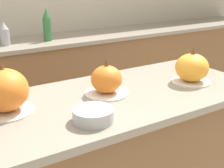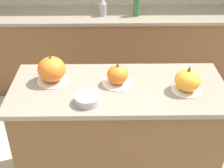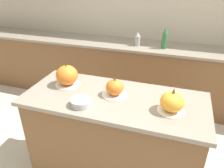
{
  "view_description": "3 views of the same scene",
  "coord_description": "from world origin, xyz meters",
  "px_view_note": "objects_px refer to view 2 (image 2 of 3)",
  "views": [
    {
      "loc": [
        -0.74,
        -1.18,
        1.48
      ],
      "look_at": [
        0.03,
        0.05,
        0.97
      ],
      "focal_mm": 50.0,
      "sensor_mm": 36.0,
      "label": 1
    },
    {
      "loc": [
        -0.07,
        -1.86,
        2.13
      ],
      "look_at": [
        -0.05,
        -0.04,
        0.98
      ],
      "focal_mm": 50.0,
      "sensor_mm": 36.0,
      "label": 2
    },
    {
      "loc": [
        0.47,
        -1.49,
        1.88
      ],
      "look_at": [
        -0.03,
        0.04,
        1.03
      ],
      "focal_mm": 35.0,
      "sensor_mm": 36.0,
      "label": 3
    }
  ],
  "objects_px": {
    "pumpkin_cake_right": "(188,81)",
    "bottle_tall": "(137,3)",
    "mixing_bowl": "(87,99)",
    "pumpkin_cake_center": "(118,76)",
    "bottle_short": "(103,7)",
    "pumpkin_cake_left": "(52,70)"
  },
  "relations": [
    {
      "from": "pumpkin_cake_left",
      "to": "mixing_bowl",
      "type": "height_order",
      "value": "pumpkin_cake_left"
    },
    {
      "from": "bottle_tall",
      "to": "mixing_bowl",
      "type": "distance_m",
      "value": 1.72
    },
    {
      "from": "pumpkin_cake_left",
      "to": "pumpkin_cake_right",
      "type": "relative_size",
      "value": 1.1
    },
    {
      "from": "pumpkin_cake_right",
      "to": "bottle_short",
      "type": "distance_m",
      "value": 1.64
    },
    {
      "from": "bottle_tall",
      "to": "pumpkin_cake_right",
      "type": "bearing_deg",
      "value": -81.67
    },
    {
      "from": "pumpkin_cake_center",
      "to": "pumpkin_cake_right",
      "type": "height_order",
      "value": "pumpkin_cake_right"
    },
    {
      "from": "pumpkin_cake_left",
      "to": "mixing_bowl",
      "type": "bearing_deg",
      "value": -45.82
    },
    {
      "from": "bottle_short",
      "to": "mixing_bowl",
      "type": "relative_size",
      "value": 1.18
    },
    {
      "from": "pumpkin_cake_center",
      "to": "pumpkin_cake_right",
      "type": "distance_m",
      "value": 0.49
    },
    {
      "from": "bottle_tall",
      "to": "pumpkin_cake_left",
      "type": "bearing_deg",
      "value": -117.59
    },
    {
      "from": "mixing_bowl",
      "to": "pumpkin_cake_right",
      "type": "bearing_deg",
      "value": 11.4
    },
    {
      "from": "pumpkin_cake_right",
      "to": "bottle_short",
      "type": "bearing_deg",
      "value": 111.24
    },
    {
      "from": "pumpkin_cake_right",
      "to": "bottle_tall",
      "type": "xyz_separation_m",
      "value": [
        -0.22,
        1.52,
        0.05
      ]
    },
    {
      "from": "pumpkin_cake_center",
      "to": "mixing_bowl",
      "type": "bearing_deg",
      "value": -131.17
    },
    {
      "from": "pumpkin_cake_right",
      "to": "mixing_bowl",
      "type": "relative_size",
      "value": 1.27
    },
    {
      "from": "pumpkin_cake_center",
      "to": "mixing_bowl",
      "type": "relative_size",
      "value": 1.33
    },
    {
      "from": "pumpkin_cake_left",
      "to": "bottle_tall",
      "type": "distance_m",
      "value": 1.56
    },
    {
      "from": "pumpkin_cake_left",
      "to": "bottle_short",
      "type": "height_order",
      "value": "pumpkin_cake_left"
    },
    {
      "from": "pumpkin_cake_left",
      "to": "bottle_short",
      "type": "bearing_deg",
      "value": 75.85
    },
    {
      "from": "bottle_tall",
      "to": "mixing_bowl",
      "type": "xyz_separation_m",
      "value": [
        -0.46,
        -1.66,
        -0.1
      ]
    },
    {
      "from": "pumpkin_cake_right",
      "to": "bottle_tall",
      "type": "bearing_deg",
      "value": 98.33
    },
    {
      "from": "pumpkin_cake_left",
      "to": "mixing_bowl",
      "type": "distance_m",
      "value": 0.39
    }
  ]
}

